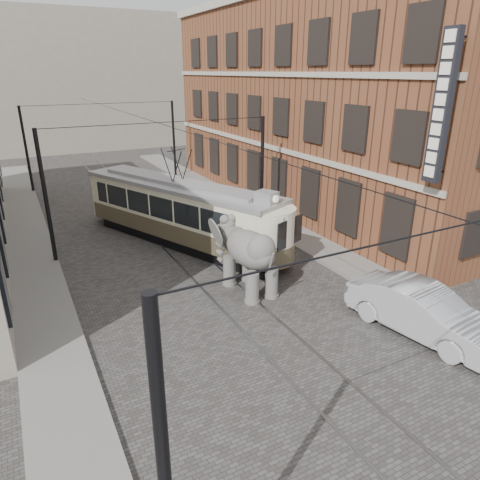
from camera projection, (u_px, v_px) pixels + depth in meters
ground at (224, 290)px, 17.43m from camera, size 120.00×120.00×0.00m
tram_rails at (224, 290)px, 17.43m from camera, size 1.54×80.00×0.02m
sidewalk_right at (342, 260)px, 20.00m from camera, size 2.00×60.00×0.15m
sidewalk_left at (48, 331)px, 14.59m from camera, size 2.00×60.00×0.15m
brick_building at (318, 108)px, 27.46m from camera, size 8.00×26.00×12.00m
distant_block at (65, 82)px, 47.95m from camera, size 28.00×10.00×14.00m
catenary at (173, 190)px, 20.39m from camera, size 11.00×30.20×6.00m
tram at (179, 197)px, 21.50m from camera, size 6.98×11.88×4.72m
elephant at (250, 259)px, 16.97m from camera, size 2.69×4.58×2.72m
parked_car at (423, 311)px, 14.32m from camera, size 2.66×5.26×1.66m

